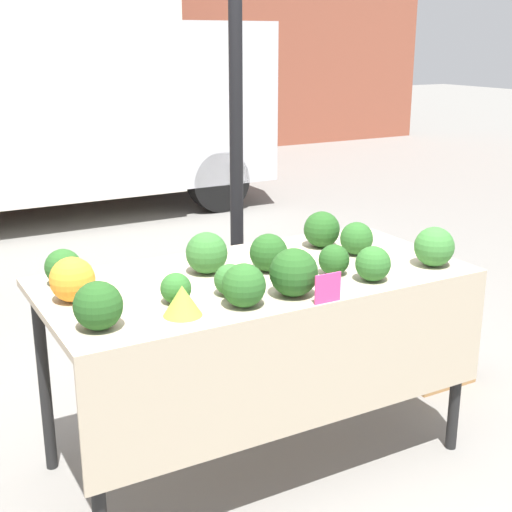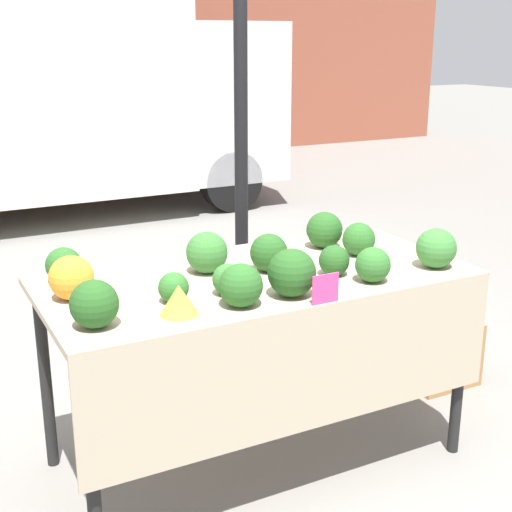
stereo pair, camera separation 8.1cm
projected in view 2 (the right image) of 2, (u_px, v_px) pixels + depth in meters
name	position (u px, v px, depth m)	size (l,w,h in m)	color
ground_plane	(256.00, 457.00, 3.22)	(40.00, 40.00, 0.00)	gray
tent_pole	(241.00, 145.00, 3.67)	(0.07, 0.07, 2.57)	black
parked_truck	(48.00, 81.00, 7.41)	(4.42, 2.14, 2.63)	silver
market_table	(263.00, 305.00, 2.94)	(1.77, 0.86, 0.87)	tan
orange_cauliflower	(71.00, 278.00, 2.66)	(0.17, 0.17, 0.17)	orange
romanesco_head	(179.00, 300.00, 2.52)	(0.14, 0.14, 0.11)	#93B238
broccoli_head_0	(269.00, 253.00, 2.98)	(0.16, 0.16, 0.16)	#23511E
broccoli_head_1	(64.00, 265.00, 2.84)	(0.15, 0.15, 0.15)	#285B23
broccoli_head_2	(94.00, 304.00, 2.40)	(0.17, 0.17, 0.17)	#23511E
broccoli_head_3	(334.00, 260.00, 2.94)	(0.13, 0.13, 0.13)	#23511E
broccoli_head_4	(174.00, 287.00, 2.64)	(0.12, 0.12, 0.12)	#2D6628
broccoli_head_5	(241.00, 285.00, 2.59)	(0.16, 0.16, 0.16)	#285B23
broccoli_head_6	(373.00, 265.00, 2.85)	(0.14, 0.14, 0.14)	#2D6628
broccoli_head_7	(207.00, 253.00, 2.96)	(0.18, 0.18, 0.18)	#336B2D
broccoli_head_8	(324.00, 230.00, 3.32)	(0.17, 0.17, 0.17)	#23511E
broccoli_head_9	(359.00, 239.00, 3.21)	(0.15, 0.15, 0.15)	#285B23
broccoli_head_10	(228.00, 279.00, 2.71)	(0.12, 0.12, 0.12)	#336B2D
broccoli_head_11	(291.00, 273.00, 2.69)	(0.19, 0.19, 0.19)	#23511E
broccoli_head_12	(436.00, 248.00, 3.03)	(0.17, 0.17, 0.17)	#387533
price_sign	(325.00, 289.00, 2.63)	(0.11, 0.01, 0.11)	#E53D84
produce_crate	(438.00, 352.00, 3.88)	(0.37, 0.31, 0.35)	#9E7042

